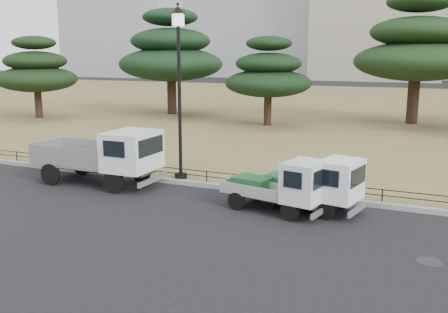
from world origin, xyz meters
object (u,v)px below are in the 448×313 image
at_px(truck_large, 103,154).
at_px(truck_kei_rear, 315,184).
at_px(tarp_pile, 79,155).
at_px(truck_kei_front, 282,186).
at_px(street_lamp, 179,64).

bearing_deg(truck_large, truck_kei_rear, -0.05).
xyz_separation_m(truck_large, tarp_pile, (-2.57, 1.72, -0.55)).
distance_m(truck_kei_front, street_lamp, 5.95).
distance_m(truck_large, truck_kei_rear, 7.68).
bearing_deg(truck_kei_rear, truck_kei_front, -136.70).
xyz_separation_m(truck_large, truck_kei_front, (6.80, -0.52, -0.31)).
xyz_separation_m(truck_kei_front, street_lamp, (-4.44, 1.93, 3.46)).
bearing_deg(truck_kei_front, tarp_pile, 177.94).
bearing_deg(truck_kei_rear, truck_large, -168.63).
relative_size(truck_large, tarp_pile, 2.49).
relative_size(truck_kei_front, street_lamp, 0.54).
xyz_separation_m(street_lamp, tarp_pile, (-4.93, 0.31, -3.70)).
height_order(truck_large, truck_kei_rear, truck_large).
relative_size(truck_large, truck_kei_rear, 1.38).
height_order(truck_kei_front, street_lamp, street_lamp).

